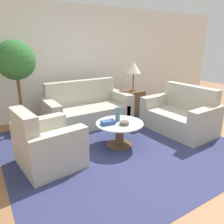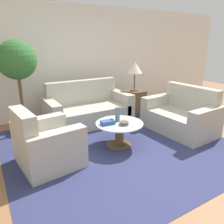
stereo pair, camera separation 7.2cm
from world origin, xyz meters
TOP-DOWN VIEW (x-y plane):
  - ground_plane at (0.00, 0.00)m, footprint 14.00×14.00m
  - wall_back at (0.00, 2.87)m, footprint 10.00×0.06m
  - rug at (-0.05, 0.67)m, footprint 3.76×3.49m
  - sofa_main at (-0.04, 2.00)m, footprint 1.86×0.89m
  - armchair at (-1.33, 0.69)m, footprint 0.91×0.97m
  - loveseat at (1.41, 0.59)m, footprint 0.92×1.44m
  - coffee_table at (-0.05, 0.67)m, footprint 0.83×0.83m
  - side_table at (1.23, 1.99)m, footprint 0.45×0.45m
  - table_lamp at (1.23, 1.99)m, footprint 0.35×0.35m
  - potted_plant at (-1.37, 2.16)m, footprint 0.73×0.73m
  - vase at (-0.03, 0.76)m, footprint 0.08×0.08m
  - bowl at (-0.03, 0.55)m, footprint 0.16×0.16m
  - book_stack at (-0.25, 0.71)m, footprint 0.24×0.15m

SIDE VIEW (x-z plane):
  - ground_plane at x=0.00m, z-range 0.00..0.00m
  - rug at x=-0.05m, z-range 0.00..0.01m
  - coffee_table at x=-0.05m, z-range 0.06..0.49m
  - sofa_main at x=-0.04m, z-range -0.17..0.76m
  - loveseat at x=1.41m, z-range -0.16..0.75m
  - armchair at x=-1.33m, z-range -0.15..0.74m
  - side_table at x=1.23m, z-range 0.00..0.60m
  - bowl at x=-0.03m, z-range 0.42..0.48m
  - book_stack at x=-0.25m, z-range 0.42..0.49m
  - vase at x=-0.03m, z-range 0.42..0.68m
  - table_lamp at x=1.23m, z-range 0.80..1.50m
  - wall_back at x=0.00m, z-range 0.00..2.60m
  - potted_plant at x=-1.37m, z-range 0.41..2.21m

